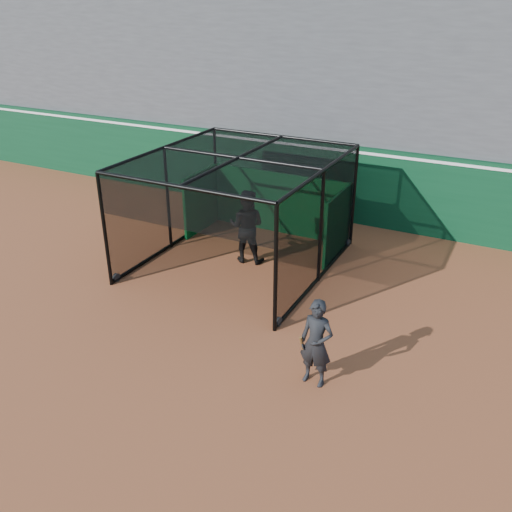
% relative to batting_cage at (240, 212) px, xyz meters
% --- Properties ---
extents(ground, '(120.00, 120.00, 0.00)m').
position_rel_batting_cage_xyz_m(ground, '(0.43, -4.05, -1.48)').
color(ground, brown).
rests_on(ground, ground).
extents(outfield_wall, '(50.00, 0.50, 2.50)m').
position_rel_batting_cage_xyz_m(outfield_wall, '(0.43, 4.45, -0.19)').
color(outfield_wall, '#0A3A1E').
rests_on(outfield_wall, ground).
extents(grandstand, '(50.00, 7.85, 8.95)m').
position_rel_batting_cage_xyz_m(grandstand, '(0.43, 8.23, 2.99)').
color(grandstand, '#4C4C4F').
rests_on(grandstand, ground).
extents(batting_cage, '(4.72, 5.34, 2.97)m').
position_rel_batting_cage_xyz_m(batting_cage, '(0.00, 0.00, 0.00)').
color(batting_cage, black).
rests_on(batting_cage, ground).
extents(batter, '(1.13, 0.96, 2.05)m').
position_rel_batting_cage_xyz_m(batter, '(0.10, 0.21, -0.45)').
color(batter, black).
rests_on(batter, ground).
extents(on_deck_player, '(0.67, 0.46, 1.76)m').
position_rel_batting_cage_xyz_m(on_deck_player, '(3.76, -3.90, -0.60)').
color(on_deck_player, black).
rests_on(on_deck_player, ground).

